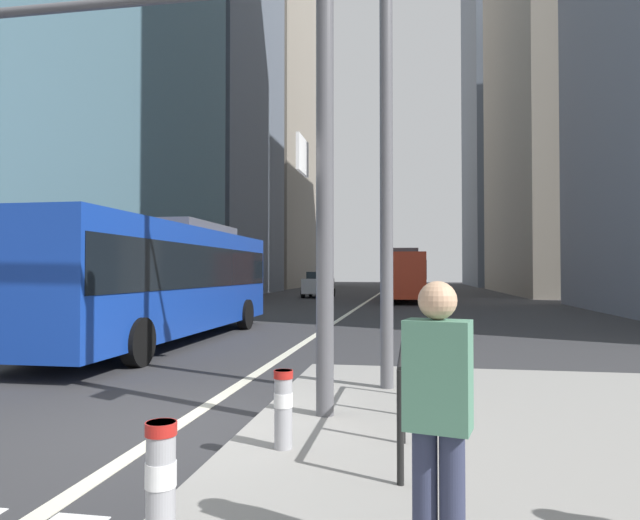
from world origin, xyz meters
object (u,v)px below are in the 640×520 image
(city_bus_blue_oncoming, at_px, (164,275))
(pedestrian_waiting, at_px, (438,410))
(traffic_signal_gantry, at_px, (182,107))
(car_oncoming_mid, at_px, (319,284))
(bollard_right, at_px, (283,405))
(bollard_left, at_px, (161,483))
(city_bus_red_receding, at_px, (403,273))
(street_lamp_post, at_px, (386,55))
(sedan_white_oncoming, at_px, (24,307))
(car_receding_near, at_px, (405,281))

(city_bus_blue_oncoming, xyz_separation_m, pedestrian_waiting, (6.86, -10.70, -0.73))
(traffic_signal_gantry, relative_size, pedestrian_waiting, 3.49)
(car_oncoming_mid, height_order, bollard_right, car_oncoming_mid)
(car_oncoming_mid, xyz_separation_m, bollard_left, (5.50, -37.81, -0.37))
(city_bus_red_receding, distance_m, street_lamp_post, 29.08)
(sedan_white_oncoming, bearing_deg, car_oncoming_mid, 83.57)
(sedan_white_oncoming, distance_m, street_lamp_post, 11.64)
(car_oncoming_mid, relative_size, street_lamp_post, 0.52)
(car_receding_near, bearing_deg, bollard_left, -90.77)
(city_bus_blue_oncoming, height_order, pedestrian_waiting, city_bus_blue_oncoming)
(car_receding_near, xyz_separation_m, pedestrian_waiting, (0.92, -56.92, 0.12))
(sedan_white_oncoming, relative_size, car_oncoming_mid, 1.03)
(car_oncoming_mid, relative_size, pedestrian_waiting, 2.43)
(city_bus_red_receding, relative_size, bollard_left, 14.00)
(traffic_signal_gantry, relative_size, street_lamp_post, 0.75)
(city_bus_red_receding, bearing_deg, bollard_left, -91.59)
(street_lamp_post, relative_size, bollard_right, 10.23)
(car_oncoming_mid, distance_m, car_receding_near, 20.22)
(street_lamp_post, bearing_deg, city_bus_red_receding, 90.40)
(city_bus_blue_oncoming, bearing_deg, city_bus_red_receding, 75.27)
(city_bus_red_receding, bearing_deg, street_lamp_post, -89.60)
(car_oncoming_mid, bearing_deg, sedan_white_oncoming, -96.43)
(street_lamp_post, xyz_separation_m, pedestrian_waiting, (0.53, -5.12, -4.18))
(car_oncoming_mid, relative_size, bollard_right, 5.35)
(sedan_white_oncoming, relative_size, traffic_signal_gantry, 0.72)
(sedan_white_oncoming, bearing_deg, bollard_right, -40.53)
(city_bus_blue_oncoming, bearing_deg, bollard_right, -57.85)
(car_receding_near, height_order, street_lamp_post, street_lamp_post)
(city_bus_blue_oncoming, relative_size, car_receding_near, 2.49)
(car_oncoming_mid, distance_m, street_lamp_post, 33.52)
(car_oncoming_mid, height_order, pedestrian_waiting, car_oncoming_mid)
(car_oncoming_mid, bearing_deg, bollard_left, -81.72)
(car_oncoming_mid, height_order, traffic_signal_gantry, traffic_signal_gantry)
(street_lamp_post, height_order, bollard_left, street_lamp_post)
(sedan_white_oncoming, bearing_deg, bollard_left, -48.56)
(bollard_left, bearing_deg, traffic_signal_gantry, 112.11)
(traffic_signal_gantry, xyz_separation_m, bollard_right, (1.68, -1.32, -3.50))
(city_bus_red_receding, distance_m, car_oncoming_mid, 7.48)
(car_oncoming_mid, bearing_deg, pedestrian_waiting, -79.20)
(traffic_signal_gantry, bearing_deg, city_bus_red_receding, 85.57)
(city_bus_blue_oncoming, xyz_separation_m, car_receding_near, (5.94, 46.22, -0.85))
(city_bus_red_receding, height_order, car_receding_near, city_bus_red_receding)
(pedestrian_waiting, bearing_deg, street_lamp_post, 95.94)
(city_bus_red_receding, relative_size, bollard_right, 15.09)
(bollard_right, bearing_deg, car_receding_near, 89.47)
(car_receding_near, distance_m, traffic_signal_gantry, 53.67)
(city_bus_red_receding, xyz_separation_m, car_oncoming_mid, (-6.45, 3.70, -0.85))
(car_oncoming_mid, height_order, bollard_left, car_oncoming_mid)
(car_oncoming_mid, bearing_deg, street_lamp_post, -78.45)
(sedan_white_oncoming, bearing_deg, car_receding_near, 78.72)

